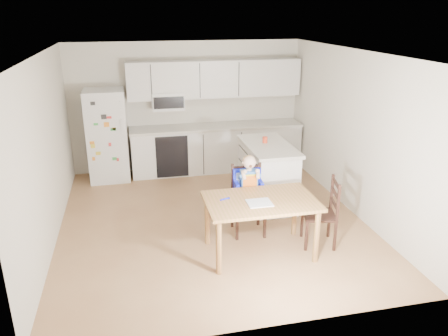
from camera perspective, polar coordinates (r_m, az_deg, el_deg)
room at (r=6.77m, az=-2.49°, el=4.55°), size 4.52×5.01×2.51m
refrigerator at (r=8.40m, az=-14.99°, el=4.13°), size 0.72×0.70×1.70m
kitchen_run at (r=8.62m, az=-1.22°, el=5.41°), size 3.37×0.62×2.15m
kitchen_island at (r=7.21m, az=5.67°, el=-0.74°), size 0.72×1.37×1.01m
red_cup at (r=7.12m, az=5.37°, el=3.69°), size 0.08×0.08×0.10m
dining_table at (r=5.65m, az=4.80°, el=-5.10°), size 1.42×0.92×0.76m
napkin at (r=5.50m, az=4.64°, el=-4.57°), size 0.30×0.26×0.01m
toddler_spoon at (r=5.58m, az=0.02°, el=-4.09°), size 0.12×0.06×0.02m
chair_booster at (r=6.17m, az=3.16°, el=-2.35°), size 0.46×0.46×1.17m
chair_side at (r=6.05m, az=13.28°, el=-5.12°), size 0.51×0.51×0.95m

